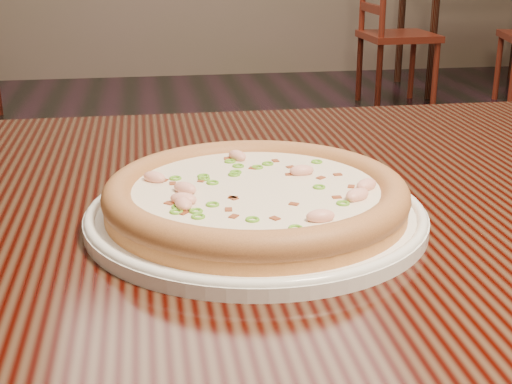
{
  "coord_description": "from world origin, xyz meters",
  "views": [
    {
      "loc": [
        -0.39,
        -1.0,
        1.0
      ],
      "look_at": [
        -0.29,
        -0.39,
        0.78
      ],
      "focal_mm": 50.0,
      "sensor_mm": 36.0,
      "label": 1
    }
  ],
  "objects": [
    {
      "name": "hero_table",
      "position": [
        -0.17,
        -0.34,
        0.65
      ],
      "size": [
        1.2,
        0.8,
        0.75
      ],
      "color": "black",
      "rests_on": "ground"
    },
    {
      "name": "plate",
      "position": [
        -0.29,
        -0.39,
        0.76
      ],
      "size": [
        0.31,
        0.31,
        0.02
      ],
      "color": "white",
      "rests_on": "hero_table"
    },
    {
      "name": "pizza",
      "position": [
        -0.29,
        -0.39,
        0.78
      ],
      "size": [
        0.28,
        0.28,
        0.03
      ],
      "color": "#D08D42",
      "rests_on": "plate"
    },
    {
      "name": "chair_c",
      "position": [
        1.12,
        3.26,
        0.44
      ],
      "size": [
        0.43,
        0.43,
        0.95
      ],
      "color": "maroon",
      "rests_on": "ground"
    }
  ]
}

